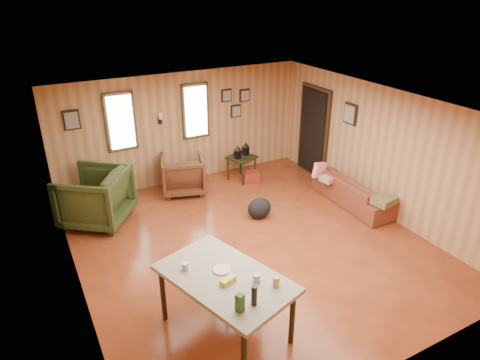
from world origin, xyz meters
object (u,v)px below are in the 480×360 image
object	(u,v)px
sofa	(356,186)
recliner_green	(95,195)
end_table	(116,183)
recliner_brown	(183,173)
side_table	(242,155)
dining_table	(226,282)

from	to	relation	value
sofa	recliner_green	world-z (taller)	recliner_green
sofa	end_table	distance (m)	4.80
recliner_brown	end_table	size ratio (longest dim) A/B	1.30
sofa	side_table	size ratio (longest dim) A/B	2.26
end_table	side_table	distance (m)	2.74
recliner_brown	sofa	bearing A→B (deg)	160.87
end_table	recliner_brown	bearing A→B (deg)	-11.32
recliner_green	recliner_brown	bearing A→B (deg)	139.65
sofa	recliner_brown	bearing A→B (deg)	55.71
recliner_green	dining_table	size ratio (longest dim) A/B	0.59
sofa	dining_table	bearing A→B (deg)	118.50
recliner_green	dining_table	distance (m)	3.69
recliner_green	end_table	world-z (taller)	recliner_green
recliner_green	side_table	xyz separation A→B (m)	(3.24, 0.38, 0.01)
sofa	recliner_green	distance (m)	5.01
recliner_brown	end_table	world-z (taller)	recliner_brown
recliner_green	end_table	distance (m)	0.88
recliner_brown	dining_table	distance (m)	4.13
recliner_green	side_table	bearing A→B (deg)	133.86
recliner_green	end_table	bearing A→B (deg)	179.18
side_table	recliner_brown	bearing A→B (deg)	178.66
sofa	dining_table	world-z (taller)	dining_table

